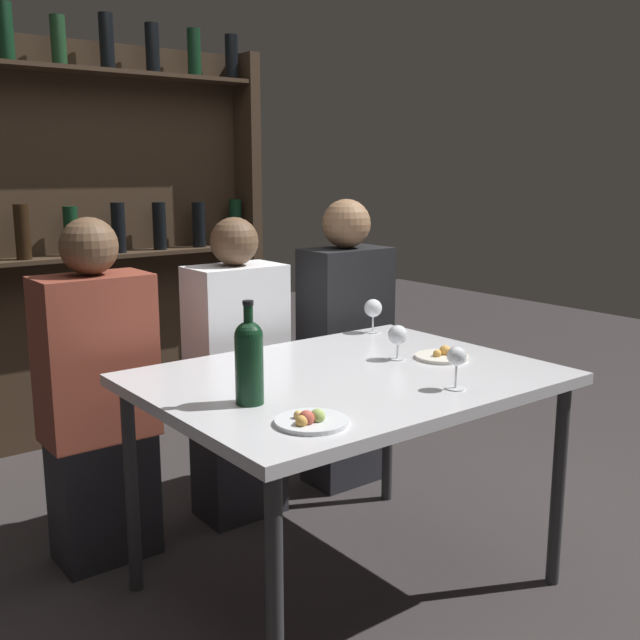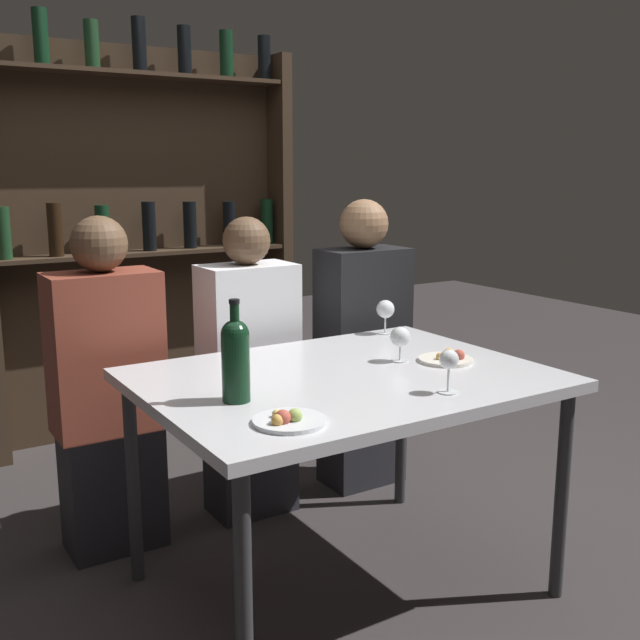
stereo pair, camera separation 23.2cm
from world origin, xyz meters
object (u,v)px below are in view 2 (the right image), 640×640
object	(u,v)px
seated_person_center	(249,377)
seated_person_right	(362,352)
food_plate_1	(447,358)
wine_glass_2	(449,362)
seated_person_left	(108,397)
wine_glass_0	(400,338)
wine_glass_1	(385,310)
food_plate_0	(289,420)
wine_bottle	(235,356)

from	to	relation	value
seated_person_center	seated_person_right	xyz separation A→B (m)	(0.55, 0.00, 0.03)
food_plate_1	wine_glass_2	bearing A→B (deg)	-131.12
seated_person_left	wine_glass_0	bearing A→B (deg)	-38.62
wine_glass_0	seated_person_left	xyz separation A→B (m)	(-0.80, 0.64, -0.24)
wine_glass_2	seated_person_right	xyz separation A→B (m)	(0.41, 1.00, -0.23)
wine_glass_1	seated_person_right	distance (m)	0.37
seated_person_center	seated_person_right	size ratio (longest dim) A/B	0.96
wine_glass_2	food_plate_1	bearing A→B (deg)	48.88
seated_person_left	seated_person_center	bearing A→B (deg)	0.00
wine_glass_2	seated_person_left	size ratio (longest dim) A/B	0.11
wine_glass_1	seated_person_left	bearing A→B (deg)	164.87
food_plate_0	food_plate_1	size ratio (longest dim) A/B	1.04
food_plate_0	seated_person_left	size ratio (longest dim) A/B	0.16
wine_glass_0	wine_bottle	bearing A→B (deg)	-170.92
food_plate_1	seated_person_left	size ratio (longest dim) A/B	0.15
wine_glass_2	seated_person_right	bearing A→B (deg)	67.86
wine_glass_2	seated_person_right	world-z (taller)	seated_person_right
wine_glass_0	seated_person_right	distance (m)	0.75
wine_bottle	food_plate_1	xyz separation A→B (m)	(0.79, 0.02, -0.12)
wine_glass_1	seated_person_right	size ratio (longest dim) A/B	0.11
wine_glass_0	seated_person_right	size ratio (longest dim) A/B	0.09
wine_glass_0	seated_person_left	world-z (taller)	seated_person_left
wine_glass_1	food_plate_0	distance (m)	1.11
wine_glass_2	wine_bottle	bearing A→B (deg)	155.41
seated_person_right	wine_glass_0	bearing A→B (deg)	-115.23
food_plate_1	seated_person_right	world-z (taller)	seated_person_right
wine_glass_1	seated_person_center	world-z (taller)	seated_person_center
wine_glass_0	seated_person_right	bearing A→B (deg)	64.77
food_plate_0	seated_person_left	xyz separation A→B (m)	(-0.18, 0.99, -0.17)
seated_person_center	seated_person_right	bearing A→B (deg)	0.00
seated_person_center	seated_person_left	bearing A→B (deg)	180.00
wine_glass_1	wine_glass_0	bearing A→B (deg)	-120.25
seated_person_center	seated_person_right	world-z (taller)	seated_person_right
wine_bottle	wine_glass_0	world-z (taller)	wine_bottle
seated_person_right	seated_person_center	bearing A→B (deg)	180.00
wine_bottle	wine_glass_1	world-z (taller)	wine_bottle
wine_glass_1	food_plate_1	bearing A→B (deg)	-100.35
wine_glass_1	seated_person_center	distance (m)	0.60
seated_person_left	seated_person_right	xyz separation A→B (m)	(1.11, 0.00, 0.02)
food_plate_1	seated_person_center	bearing A→B (deg)	117.21
wine_glass_1	food_plate_1	size ratio (longest dim) A/B	0.73
seated_person_center	wine_glass_0	bearing A→B (deg)	-69.15
wine_glass_1	seated_person_left	world-z (taller)	seated_person_left
food_plate_1	food_plate_0	bearing A→B (deg)	-161.12
wine_glass_0	seated_person_left	distance (m)	1.06
wine_bottle	food_plate_1	distance (m)	0.80
wine_bottle	seated_person_right	distance (m)	1.25
wine_bottle	food_plate_0	size ratio (longest dim) A/B	1.52
wine_glass_2	seated_person_left	world-z (taller)	seated_person_left
wine_bottle	wine_glass_2	bearing A→B (deg)	-24.59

